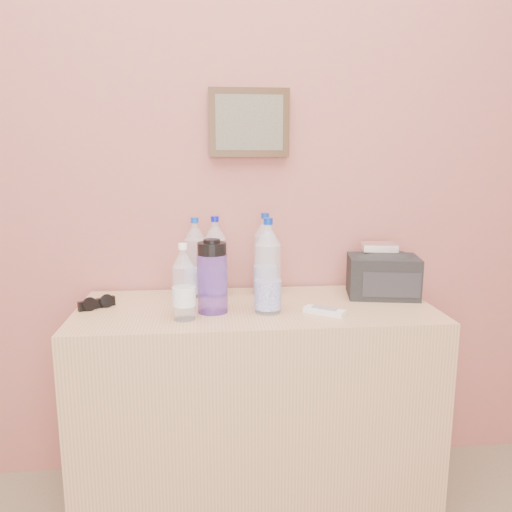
% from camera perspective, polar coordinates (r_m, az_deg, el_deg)
% --- Properties ---
extents(picture_frame, '(0.30, 0.03, 0.25)m').
position_cam_1_polar(picture_frame, '(1.92, -0.80, 14.98)').
color(picture_frame, '#382311').
rests_on(picture_frame, room_shell).
extents(dresser, '(1.22, 0.51, 0.77)m').
position_cam_1_polar(dresser, '(1.89, -0.05, -16.95)').
color(dresser, '#9D7D54').
rests_on(dresser, ground).
extents(pet_large_a, '(0.08, 0.08, 0.30)m').
position_cam_1_polar(pet_large_a, '(1.85, -4.65, -0.58)').
color(pet_large_a, silver).
rests_on(pet_large_a, dresser).
extents(pet_large_b, '(0.08, 0.08, 0.29)m').
position_cam_1_polar(pet_large_b, '(1.86, -6.93, -0.62)').
color(pet_large_b, silver).
rests_on(pet_large_b, dresser).
extents(pet_large_c, '(0.08, 0.08, 0.31)m').
position_cam_1_polar(pet_large_c, '(1.87, 1.03, -0.26)').
color(pet_large_c, white).
rests_on(pet_large_c, dresser).
extents(pet_large_d, '(0.09, 0.09, 0.32)m').
position_cam_1_polar(pet_large_d, '(1.64, 1.37, -1.77)').
color(pet_large_d, '#C4E1FF').
rests_on(pet_large_d, dresser).
extents(pet_small, '(0.07, 0.07, 0.24)m').
position_cam_1_polar(pet_small, '(1.59, -8.26, -3.46)').
color(pet_small, silver).
rests_on(pet_small, dresser).
extents(nalgene_bottle, '(0.10, 0.10, 0.25)m').
position_cam_1_polar(nalgene_bottle, '(1.65, -5.01, -2.36)').
color(nalgene_bottle, '#6135A0').
rests_on(nalgene_bottle, dresser).
extents(sunglasses, '(0.13, 0.11, 0.03)m').
position_cam_1_polar(sunglasses, '(1.80, -17.73, -5.19)').
color(sunglasses, black).
rests_on(sunglasses, dresser).
extents(ac_remote, '(0.14, 0.12, 0.02)m').
position_cam_1_polar(ac_remote, '(1.67, 7.82, -6.26)').
color(ac_remote, white).
rests_on(ac_remote, dresser).
extents(toiletry_bag, '(0.28, 0.22, 0.17)m').
position_cam_1_polar(toiletry_bag, '(1.90, 14.29, -1.96)').
color(toiletry_bag, black).
rests_on(toiletry_bag, dresser).
extents(foil_packet, '(0.14, 0.12, 0.03)m').
position_cam_1_polar(foil_packet, '(1.90, 13.91, 1.03)').
color(foil_packet, silver).
rests_on(foil_packet, toiletry_bag).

